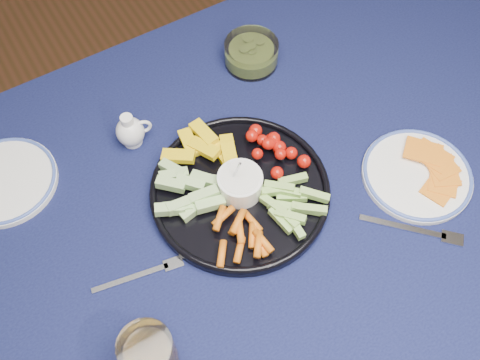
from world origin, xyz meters
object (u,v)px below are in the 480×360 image
juice_tumbler (149,355)px  side_plate_extra (5,181)px  dining_table (246,245)px  cheese_plate (418,174)px  crudite_platter (239,189)px  creamer_pitcher (131,131)px  pickle_bowl (251,54)px

juice_tumbler → side_plate_extra: bearing=101.7°
dining_table → cheese_plate: size_ratio=8.05×
crudite_platter → cheese_plate: crudite_platter is taller
creamer_pitcher → dining_table: bearing=-71.3°
crudite_platter → juice_tumbler: bearing=-145.3°
crudite_platter → cheese_plate: 0.34m
pickle_bowl → side_plate_extra: size_ratio=0.59×
creamer_pitcher → pickle_bowl: 0.32m
pickle_bowl → cheese_plate: (0.11, -0.41, -0.01)m
creamer_pitcher → juice_tumbler: size_ratio=0.80×
juice_tumbler → cheese_plate: bearing=4.5°
crudite_platter → side_plate_extra: (-0.36, 0.25, -0.01)m
crudite_platter → side_plate_extra: bearing=145.5°
creamer_pitcher → crudite_platter: bearing=-61.5°
pickle_bowl → juice_tumbler: juice_tumbler is taller
cheese_plate → side_plate_extra: cheese_plate is taller
dining_table → crudite_platter: (0.02, 0.06, 0.11)m
creamer_pitcher → pickle_bowl: (0.31, 0.06, -0.01)m
juice_tumbler → dining_table: bearing=26.9°
pickle_bowl → dining_table: bearing=-123.3°
crudite_platter → creamer_pitcher: crudite_platter is taller
juice_tumbler → side_plate_extra: 0.45m
dining_table → crudite_platter: 0.13m
dining_table → creamer_pitcher: 0.31m
dining_table → cheese_plate: 0.35m
dining_table → juice_tumbler: 0.31m
side_plate_extra → dining_table: bearing=-42.4°
creamer_pitcher → juice_tumbler: juice_tumbler is taller
creamer_pitcher → side_plate_extra: 0.25m
crudite_platter → juice_tumbler: (-0.27, -0.19, 0.02)m
crudite_platter → pickle_bowl: size_ratio=2.86×
dining_table → pickle_bowl: 0.41m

